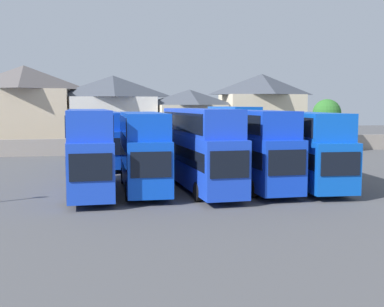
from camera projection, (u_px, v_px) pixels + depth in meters
ground at (162, 159)px, 49.44m from camera, size 140.00×140.00×0.00m
depot_boundary_wall at (155, 146)px, 54.75m from camera, size 56.00×0.50×1.80m
bus_1 at (89, 146)px, 30.34m from camera, size 2.70×11.42×5.11m
bus_2 at (143, 147)px, 31.08m from camera, size 2.73×10.22×4.92m
bus_3 at (200, 144)px, 31.41m from camera, size 2.92×12.07×5.16m
bus_4 at (251, 144)px, 32.58m from camera, size 2.72×11.83×5.05m
bus_5 at (302, 145)px, 33.03m from camera, size 3.36×11.89×4.91m
bus_6 at (106, 136)px, 43.81m from camera, size 3.18×11.68×4.76m
bus_7 at (155, 144)px, 44.52m from camera, size 2.91×11.78×3.36m
bus_8 at (183, 143)px, 45.51m from camera, size 3.10×11.15×3.34m
bus_9 at (233, 131)px, 46.17m from camera, size 2.66×11.00×5.23m
house_terrace_left at (25, 107)px, 59.47m from camera, size 10.65×7.67×10.11m
house_terrace_centre at (113, 111)px, 61.04m from camera, size 10.74×6.59×8.99m
house_terrace_right at (190, 118)px, 62.21m from camera, size 8.56×8.20×7.31m
house_terrace_far_right at (261, 109)px, 65.51m from camera, size 10.42×7.34×9.47m
tree_left_of_lot at (327, 114)px, 56.34m from camera, size 3.21×3.21×6.06m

